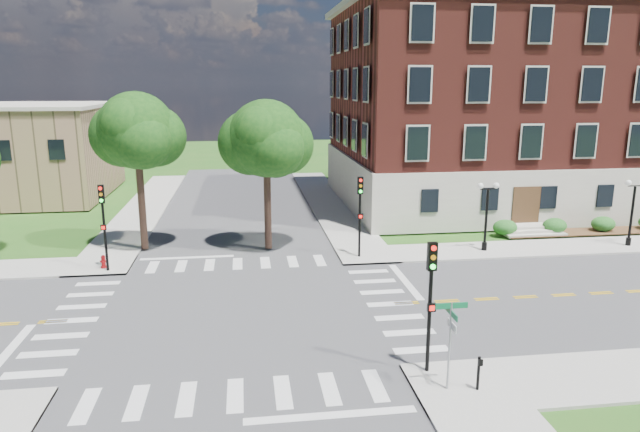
{
  "coord_description": "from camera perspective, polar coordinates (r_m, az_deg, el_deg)",
  "views": [
    {
      "loc": [
        0.51,
        -24.64,
        10.22
      ],
      "look_at": [
        4.54,
        5.11,
        3.2
      ],
      "focal_mm": 32.0,
      "sensor_mm": 36.0,
      "label": 1
    }
  ],
  "objects": [
    {
      "name": "traffic_signal_ne",
      "position": [
        33.42,
        4.02,
        0.97
      ],
      "size": [
        0.32,
        0.35,
        4.8
      ],
      "color": "black",
      "rests_on": "ground"
    },
    {
      "name": "shrub_row",
      "position": [
        45.41,
        28.26,
        -1.45
      ],
      "size": [
        18.0,
        2.0,
        1.3
      ],
      "primitive_type": null,
      "color": "#1D531B",
      "rests_on": "ground"
    },
    {
      "name": "tree_d",
      "position": [
        34.68,
        -5.4,
        7.66
      ],
      "size": [
        4.67,
        4.67,
        9.19
      ],
      "color": "black",
      "rests_on": "ground"
    },
    {
      "name": "fire_hydrant",
      "position": [
        34.18,
        -20.84,
        -4.32
      ],
      "size": [
        0.35,
        0.35,
        0.75
      ],
      "color": "#A00C10",
      "rests_on": "ground"
    },
    {
      "name": "traffic_signal_se",
      "position": [
        20.34,
        11.01,
        -7.32
      ],
      "size": [
        0.33,
        0.36,
        4.8
      ],
      "color": "black",
      "rests_on": "ground"
    },
    {
      "name": "traffic_signal_nw",
      "position": [
        32.94,
        -20.86,
        -0.05
      ],
      "size": [
        0.35,
        0.4,
        4.8
      ],
      "color": "black",
      "rests_on": "ground"
    },
    {
      "name": "road_ew",
      "position": [
        26.68,
        -8.33,
        -9.5
      ],
      "size": [
        90.0,
        12.0,
        0.01
      ],
      "primitive_type": "cube",
      "color": "#3D3D3F",
      "rests_on": "ground"
    },
    {
      "name": "twin_lamp_east",
      "position": [
        40.9,
        28.78,
        0.66
      ],
      "size": [
        1.36,
        0.36,
        4.23
      ],
      "color": "black",
      "rests_on": "ground"
    },
    {
      "name": "road_ns",
      "position": [
        26.68,
        -8.33,
        -9.49
      ],
      "size": [
        12.0,
        90.0,
        0.01
      ],
      "primitive_type": "cube",
      "color": "#3D3D3F",
      "rests_on": "ground"
    },
    {
      "name": "sidewalk_nw",
      "position": [
        44.24,
        -28.52,
        -1.75
      ],
      "size": [
        34.0,
        34.0,
        0.12
      ],
      "color": "#9E9B93",
      "rests_on": "ground"
    },
    {
      "name": "push_button_post",
      "position": [
        20.49,
        15.59,
        -14.75
      ],
      "size": [
        0.14,
        0.21,
        1.2
      ],
      "color": "black",
      "rests_on": "ground"
    },
    {
      "name": "twin_lamp_west",
      "position": [
        36.25,
        16.32,
        0.36
      ],
      "size": [
        1.36,
        0.36,
        4.23
      ],
      "color": "black",
      "rests_on": "ground"
    },
    {
      "name": "ground",
      "position": [
        26.68,
        -8.33,
        -9.51
      ],
      "size": [
        160.0,
        160.0,
        0.0
      ],
      "primitive_type": "plane",
      "color": "#255919",
      "rests_on": "ground"
    },
    {
      "name": "stop_bar_east",
      "position": [
        30.62,
        8.52,
        -6.49
      ],
      "size": [
        0.4,
        5.5,
        0.0
      ],
      "primitive_type": "cube",
      "color": "silver",
      "rests_on": "ground"
    },
    {
      "name": "main_building",
      "position": [
        52.25,
        19.34,
        10.37
      ],
      "size": [
        30.6,
        22.4,
        16.5
      ],
      "color": "#B6AEA0",
      "rests_on": "ground"
    },
    {
      "name": "tree_c",
      "position": [
        36.09,
        -17.87,
        8.07
      ],
      "size": [
        4.61,
        4.61,
        9.65
      ],
      "color": "black",
      "rests_on": "ground"
    },
    {
      "name": "sidewalk_ne",
      "position": [
        43.88,
        12.32,
        -0.54
      ],
      "size": [
        34.0,
        34.0,
        0.12
      ],
      "color": "#9E9B93",
      "rests_on": "ground"
    },
    {
      "name": "crosswalk_east",
      "position": [
        27.51,
        7.02,
        -8.76
      ],
      "size": [
        2.2,
        10.2,
        0.02
      ],
      "primitive_type": null,
      "color": "silver",
      "rests_on": "ground"
    },
    {
      "name": "street_sign_pole",
      "position": [
        19.65,
        12.93,
        -10.93
      ],
      "size": [
        1.1,
        1.1,
        3.1
      ],
      "color": "gray",
      "rests_on": "ground"
    }
  ]
}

